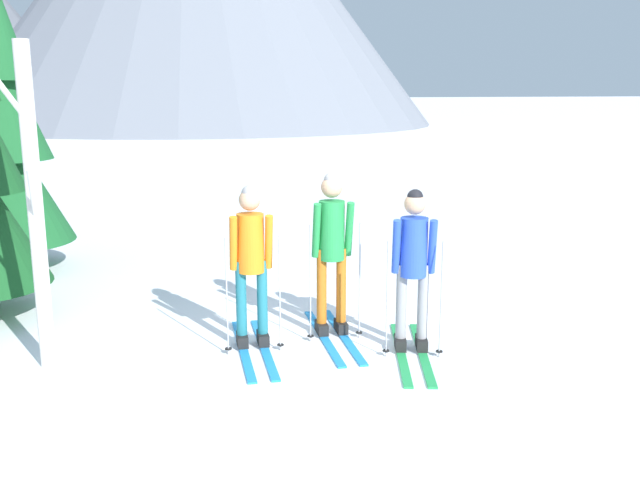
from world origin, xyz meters
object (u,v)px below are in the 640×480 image
skier_in_blue (413,262)px  birch_tree_slender (35,207)px  skier_in_green (331,244)px  skier_in_orange (251,261)px

skier_in_blue → birch_tree_slender: birch_tree_slender is taller
skier_in_green → birch_tree_slender: (-2.95, -0.04, 0.56)m
skier_in_green → skier_in_blue: size_ratio=1.03×
skier_in_orange → skier_in_blue: bearing=-20.7°
birch_tree_slender → skier_in_blue: bearing=-10.6°
skier_in_green → birch_tree_slender: 3.00m
birch_tree_slender → skier_in_green: bearing=0.8°
skier_in_blue → skier_in_orange: bearing=159.3°
skier_in_orange → skier_in_blue: skier_in_orange is taller
skier_in_orange → skier_in_green: (0.91, 0.13, 0.09)m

